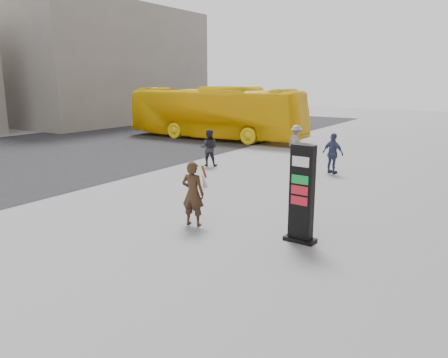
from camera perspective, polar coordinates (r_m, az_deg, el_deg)
The scene contains 9 objects.
ground at distance 11.70m, azimuth -7.31°, elevation -5.98°, with size 100.00×100.00×0.00m, color #9E9EA3.
road at distance 24.54m, azimuth -23.26°, elevation 3.03°, with size 16.00×60.00×0.01m, color black.
bg_building_far at distance 42.22m, azimuth -15.25°, elevation 14.14°, with size 10.00×18.00×10.00m, color gray.
info_pylon at distance 10.31m, azimuth 10.13°, elevation -1.97°, with size 0.76×0.41×2.32m.
woman at distance 11.40m, azimuth -4.06°, elevation -1.80°, with size 0.72×0.67×1.72m.
bus at distance 28.29m, azimuth -1.19°, elevation 8.64°, with size 2.80×11.96×3.33m, color yellow.
pedestrian_a at distance 19.33m, azimuth -1.99°, elevation 4.08°, with size 0.78×0.61×1.61m, color #25262C.
pedestrian_b at distance 21.50m, azimuth 9.43°, elevation 4.82°, with size 1.04×0.60×1.61m, color gray.
pedestrian_c at distance 18.27m, azimuth 14.05°, elevation 3.26°, with size 0.97×0.40×1.66m, color #3C436A.
Camera 1 is at (7.21, -8.42, 3.77)m, focal length 35.00 mm.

